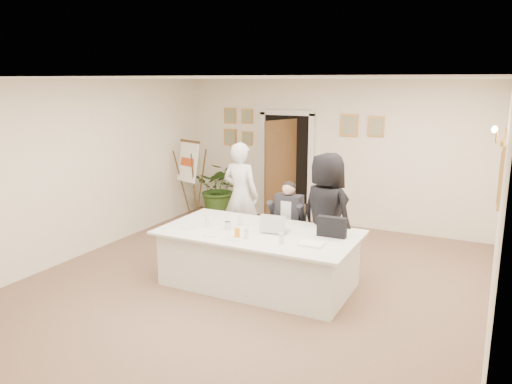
{
  "coord_description": "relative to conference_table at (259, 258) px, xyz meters",
  "views": [
    {
      "loc": [
        2.97,
        -5.67,
        2.78
      ],
      "look_at": [
        -0.16,
        0.6,
        1.2
      ],
      "focal_mm": 35.0,
      "sensor_mm": 36.0,
      "label": 1
    }
  ],
  "objects": [
    {
      "name": "glass_c",
      "position": [
        0.49,
        -0.35,
        0.45
      ],
      "size": [
        0.08,
        0.08,
        0.14
      ],
      "primitive_type": "cylinder",
      "rotation": [
        0.0,
        0.0,
        0.33
      ],
      "color": "silver",
      "rests_on": "conference_table"
    },
    {
      "name": "wall_front",
      "position": [
        -0.11,
        -3.64,
        1.01
      ],
      "size": [
        6.0,
        0.1,
        2.8
      ],
      "primitive_type": "cube",
      "color": "white",
      "rests_on": "floor"
    },
    {
      "name": "standing_man",
      "position": [
        -1.01,
        1.37,
        0.5
      ],
      "size": [
        0.68,
        0.47,
        1.78
      ],
      "primitive_type": "imported",
      "rotation": [
        0.0,
        0.0,
        3.07
      ],
      "color": "white",
      "rests_on": "floor"
    },
    {
      "name": "pictures_right_wall",
      "position": [
        2.86,
        1.06,
        1.36
      ],
      "size": [
        0.06,
        2.2,
        0.8
      ],
      "primitive_type": null,
      "color": "#C38942",
      "rests_on": "wall_right"
    },
    {
      "name": "flip_chart",
      "position": [
        -2.64,
        2.35,
        0.35
      ],
      "size": [
        0.58,
        0.44,
        1.59
      ],
      "color": "#3D2913",
      "rests_on": "floor"
    },
    {
      "name": "glass_d",
      "position": [
        -0.36,
        0.14,
        0.45
      ],
      "size": [
        0.07,
        0.07,
        0.14
      ],
      "primitive_type": "cylinder",
      "rotation": [
        0.0,
        0.0,
        0.09
      ],
      "color": "silver",
      "rests_on": "conference_table"
    },
    {
      "name": "plate_mid",
      "position": [
        -0.48,
        -0.45,
        0.39
      ],
      "size": [
        0.24,
        0.24,
        0.01
      ],
      "primitive_type": "cylinder",
      "rotation": [
        0.0,
        0.0,
        0.2
      ],
      "color": "white",
      "rests_on": "conference_table"
    },
    {
      "name": "wall_right",
      "position": [
        2.89,
        -0.14,
        1.01
      ],
      "size": [
        0.1,
        7.0,
        2.8
      ],
      "primitive_type": "cube",
      "color": "white",
      "rests_on": "floor"
    },
    {
      "name": "doorway",
      "position": [
        -0.99,
        3.18,
        0.65
      ],
      "size": [
        1.14,
        0.86,
        2.2
      ],
      "color": "black",
      "rests_on": "floor"
    },
    {
      "name": "pictures_back_wall",
      "position": [
        -0.91,
        3.33,
        1.46
      ],
      "size": [
        3.4,
        0.06,
        0.8
      ],
      "primitive_type": null,
      "color": "#C38942",
      "rests_on": "wall_back"
    },
    {
      "name": "wall_sconce",
      "position": [
        2.79,
        1.06,
        1.71
      ],
      "size": [
        0.2,
        0.3,
        0.24
      ],
      "primitive_type": null,
      "color": "#AF8238",
      "rests_on": "wall_right"
    },
    {
      "name": "laptop",
      "position": [
        0.22,
        0.1,
        0.52
      ],
      "size": [
        0.38,
        0.4,
        0.28
      ],
      "primitive_type": null,
      "rotation": [
        0.0,
        0.0,
        0.08
      ],
      "color": "#B7BABC",
      "rests_on": "conference_table"
    },
    {
      "name": "laptop_bag",
      "position": [
        0.96,
        0.21,
        0.52
      ],
      "size": [
        0.39,
        0.11,
        0.27
      ],
      "primitive_type": "cube",
      "rotation": [
        0.0,
        0.0,
        0.02
      ],
      "color": "black",
      "rests_on": "conference_table"
    },
    {
      "name": "oj_glass",
      "position": [
        -0.12,
        -0.39,
        0.45
      ],
      "size": [
        0.09,
        0.09,
        0.13
      ],
      "primitive_type": "cylinder",
      "rotation": [
        0.0,
        0.0,
        0.33
      ],
      "color": "orange",
      "rests_on": "conference_table"
    },
    {
      "name": "glass_a",
      "position": [
        -0.73,
        -0.14,
        0.45
      ],
      "size": [
        0.07,
        0.07,
        0.14
      ],
      "primitive_type": "cylinder",
      "rotation": [
        0.0,
        0.0,
        -0.08
      ],
      "color": "silver",
      "rests_on": "conference_table"
    },
    {
      "name": "paper_stack",
      "position": [
        0.85,
        -0.24,
        0.4
      ],
      "size": [
        0.32,
        0.23,
        0.03
      ],
      "primitive_type": "cube",
      "rotation": [
        0.0,
        0.0,
        0.05
      ],
      "color": "white",
      "rests_on": "conference_table"
    },
    {
      "name": "glass_b",
      "position": [
        0.0,
        -0.36,
        0.45
      ],
      "size": [
        0.07,
        0.07,
        0.14
      ],
      "primitive_type": "cylinder",
      "rotation": [
        0.0,
        0.0,
        0.32
      ],
      "color": "silver",
      "rests_on": "conference_table"
    },
    {
      "name": "floor",
      "position": [
        -0.11,
        -0.14,
        -0.39
      ],
      "size": [
        7.0,
        7.0,
        0.0
      ],
      "primitive_type": "plane",
      "color": "brown",
      "rests_on": "ground"
    },
    {
      "name": "standing_woman",
      "position": [
        0.7,
        0.76,
        0.51
      ],
      "size": [
        1.03,
        0.86,
        1.8
      ],
      "primitive_type": "imported",
      "rotation": [
        0.0,
        0.0,
        2.76
      ],
      "color": "black",
      "rests_on": "floor"
    },
    {
      "name": "plate_left",
      "position": [
        -0.94,
        -0.28,
        0.39
      ],
      "size": [
        0.23,
        0.23,
        0.01
      ],
      "primitive_type": "cylinder",
      "rotation": [
        0.0,
        0.0,
        -0.05
      ],
      "color": "white",
      "rests_on": "conference_table"
    },
    {
      "name": "conference_table",
      "position": [
        0.0,
        0.0,
        0.0
      ],
      "size": [
        2.67,
        1.43,
        0.78
      ],
      "color": "silver",
      "rests_on": "floor"
    },
    {
      "name": "wall_back",
      "position": [
        -0.11,
        3.36,
        1.01
      ],
      "size": [
        6.0,
        0.1,
        2.8
      ],
      "primitive_type": "cube",
      "color": "white",
      "rests_on": "floor"
    },
    {
      "name": "wall_left",
      "position": [
        -3.11,
        -0.14,
        1.01
      ],
      "size": [
        0.1,
        7.0,
        2.8
      ],
      "primitive_type": "cube",
      "color": "white",
      "rests_on": "floor"
    },
    {
      "name": "ceiling",
      "position": [
        -0.11,
        -0.14,
        2.41
      ],
      "size": [
        6.0,
        7.0,
        0.02
      ],
      "primitive_type": "cube",
      "color": "white",
      "rests_on": "wall_back"
    },
    {
      "name": "steel_jug",
      "position": [
        -0.42,
        -0.11,
        0.44
      ],
      "size": [
        0.11,
        0.11,
        0.11
      ],
      "primitive_type": "cylinder",
      "rotation": [
        0.0,
        0.0,
        0.23
      ],
      "color": "silver",
      "rests_on": "conference_table"
    },
    {
      "name": "plate_near",
      "position": [
        -0.13,
        -0.43,
        0.39
      ],
      "size": [
        0.25,
        0.25,
        0.01
      ],
      "primitive_type": "cylinder",
      "rotation": [
        0.0,
        0.0,
        -0.09
      ],
      "color": "white",
      "rests_on": "conference_table"
    },
    {
      "name": "potted_palm",
      "position": [
        -2.39,
        3.01,
        0.17
      ],
      "size": [
        1.24,
        1.16,
        1.12
      ],
      "primitive_type": "imported",
      "rotation": [
        0.0,
        0.0,
        0.34
      ],
      "color": "#30521B",
      "rests_on": "floor"
    },
    {
      "name": "seated_man",
      "position": [
        0.02,
        0.96,
        0.26
      ],
      "size": [
        0.68,
        0.71,
        1.31
      ],
      "primitive_type": null,
      "rotation": [
        0.0,
        0.0,
        -0.24
      ],
      "color": "black",
      "rests_on": "floor"
    }
  ]
}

